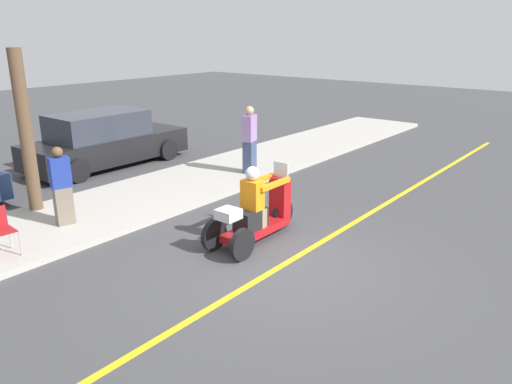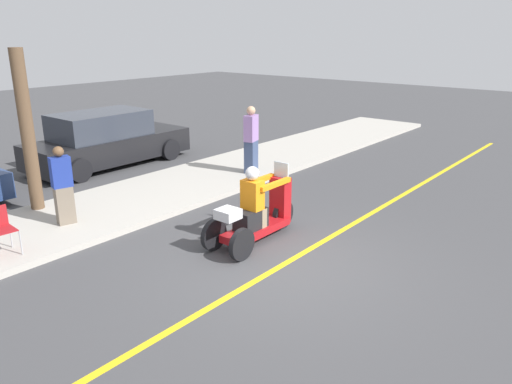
{
  "view_description": "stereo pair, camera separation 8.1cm",
  "coord_description": "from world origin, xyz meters",
  "px_view_note": "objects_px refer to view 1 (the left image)",
  "views": [
    {
      "loc": [
        -6.33,
        -4.48,
        3.82
      ],
      "look_at": [
        0.49,
        1.01,
        0.98
      ],
      "focal_mm": 35.0,
      "sensor_mm": 36.0,
      "label": 1
    },
    {
      "loc": [
        -6.28,
        -4.54,
        3.82
      ],
      "look_at": [
        0.49,
        1.01,
        0.98
      ],
      "focal_mm": 35.0,
      "sensor_mm": 36.0,
      "label": 2
    }
  ],
  "objects_px": {
    "parked_car_lot_left": "(105,141)",
    "spectator_mid_group": "(62,187)",
    "spectator_far_back": "(250,141)",
    "motorcycle_trike": "(256,214)",
    "tree_trunk": "(26,132)"
  },
  "relations": [
    {
      "from": "motorcycle_trike",
      "to": "tree_trunk",
      "type": "height_order",
      "value": "tree_trunk"
    },
    {
      "from": "spectator_mid_group",
      "to": "motorcycle_trike",
      "type": "bearing_deg",
      "value": -59.72
    },
    {
      "from": "tree_trunk",
      "to": "motorcycle_trike",
      "type": "bearing_deg",
      "value": -68.16
    },
    {
      "from": "spectator_mid_group",
      "to": "tree_trunk",
      "type": "height_order",
      "value": "tree_trunk"
    },
    {
      "from": "spectator_far_back",
      "to": "tree_trunk",
      "type": "height_order",
      "value": "tree_trunk"
    },
    {
      "from": "spectator_mid_group",
      "to": "parked_car_lot_left",
      "type": "xyz_separation_m",
      "value": [
        3.49,
        3.58,
        -0.13
      ]
    },
    {
      "from": "spectator_far_back",
      "to": "motorcycle_trike",
      "type": "bearing_deg",
      "value": -138.84
    },
    {
      "from": "spectator_far_back",
      "to": "tree_trunk",
      "type": "xyz_separation_m",
      "value": [
        -5.17,
        1.77,
        0.82
      ]
    },
    {
      "from": "spectator_far_back",
      "to": "tree_trunk",
      "type": "distance_m",
      "value": 5.52
    },
    {
      "from": "motorcycle_trike",
      "to": "spectator_far_back",
      "type": "bearing_deg",
      "value": 41.16
    },
    {
      "from": "motorcycle_trike",
      "to": "tree_trunk",
      "type": "distance_m",
      "value": 5.17
    },
    {
      "from": "parked_car_lot_left",
      "to": "spectator_mid_group",
      "type": "bearing_deg",
      "value": -134.26
    },
    {
      "from": "motorcycle_trike",
      "to": "parked_car_lot_left",
      "type": "bearing_deg",
      "value": 77.5
    },
    {
      "from": "parked_car_lot_left",
      "to": "spectator_far_back",
      "type": "bearing_deg",
      "value": -66.33
    },
    {
      "from": "motorcycle_trike",
      "to": "tree_trunk",
      "type": "xyz_separation_m",
      "value": [
        -1.87,
        4.65,
        1.28
      ]
    }
  ]
}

